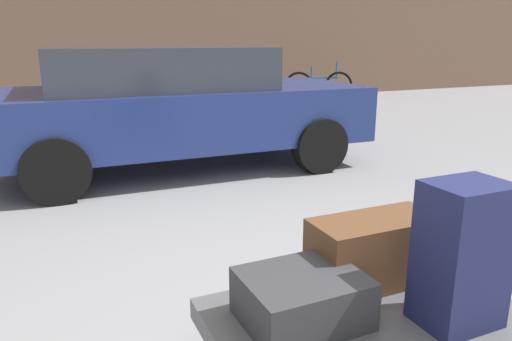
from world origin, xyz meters
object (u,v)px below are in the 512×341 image
at_px(luggage_cart, 366,326).
at_px(parked_car, 175,105).
at_px(bollard_kerb_near, 222,98).
at_px(suitcase_navy_rear_right, 462,255).
at_px(suitcase_charcoal_stacked_top, 302,298).
at_px(duffel_bag_brown_front_right, 375,251).
at_px(bollard_kerb_mid, 275,96).
at_px(bicycle_leaning, 319,85).

bearing_deg(luggage_cart, parked_car, 86.94).
bearing_deg(bollard_kerb_near, parked_car, -117.09).
bearing_deg(suitcase_navy_rear_right, suitcase_charcoal_stacked_top, 155.55).
distance_m(parked_car, bollard_kerb_near, 4.49).
bearing_deg(duffel_bag_brown_front_right, suitcase_charcoal_stacked_top, -162.23).
bearing_deg(luggage_cart, suitcase_charcoal_stacked_top, 167.19).
bearing_deg(suitcase_navy_rear_right, parked_car, 91.21).
xyz_separation_m(suitcase_charcoal_stacked_top, parked_car, (0.51, 3.97, 0.31)).
height_order(duffel_bag_brown_front_right, parked_car, parked_car).
bearing_deg(suitcase_navy_rear_right, bollard_kerb_near, 76.74).
relative_size(bollard_kerb_near, bollard_kerb_mid, 1.00).
bearing_deg(bollard_kerb_near, luggage_cart, -105.68).
relative_size(duffel_bag_brown_front_right, bicycle_leaning, 0.38).
bearing_deg(duffel_bag_brown_front_right, bicycle_leaning, 60.34).
xyz_separation_m(luggage_cart, suitcase_navy_rear_right, (0.30, -0.20, 0.38)).
distance_m(suitcase_charcoal_stacked_top, duffel_bag_brown_front_right, 0.52).
distance_m(luggage_cart, bollard_kerb_mid, 8.74).
relative_size(luggage_cart, bicycle_leaning, 0.81).
relative_size(parked_car, bicycle_leaning, 2.59).
height_order(suitcase_navy_rear_right, suitcase_charcoal_stacked_top, suitcase_navy_rear_right).
relative_size(suitcase_navy_rear_right, bollard_kerb_mid, 0.98).
height_order(luggage_cart, bicycle_leaning, bicycle_leaning).
bearing_deg(suitcase_charcoal_stacked_top, parked_car, 81.73).
bearing_deg(duffel_bag_brown_front_right, suitcase_navy_rear_right, -76.92).
bearing_deg(parked_car, luggage_cart, -93.06).
xyz_separation_m(suitcase_navy_rear_right, suitcase_charcoal_stacked_top, (-0.59, 0.27, -0.20)).
distance_m(luggage_cart, suitcase_navy_rear_right, 0.52).
relative_size(bicycle_leaning, bollard_kerb_mid, 2.67).
distance_m(suitcase_navy_rear_right, bollard_kerb_near, 8.45).
relative_size(luggage_cart, bollard_kerb_near, 2.16).
relative_size(duffel_bag_brown_front_right, bollard_kerb_near, 1.02).
distance_m(suitcase_charcoal_stacked_top, bollard_kerb_mid, 8.81).
distance_m(suitcase_navy_rear_right, suitcase_charcoal_stacked_top, 0.68).
height_order(suitcase_navy_rear_right, duffel_bag_brown_front_right, suitcase_navy_rear_right).
bearing_deg(suitcase_charcoal_stacked_top, bollard_kerb_near, 71.28).
xyz_separation_m(suitcase_navy_rear_right, bicycle_leaning, (5.04, 9.42, -0.28)).
xyz_separation_m(parked_car, bollard_kerb_mid, (3.28, 3.98, -0.45)).
distance_m(suitcase_charcoal_stacked_top, parked_car, 4.02).
distance_m(duffel_bag_brown_front_right, bollard_kerb_mid, 8.46).
relative_size(luggage_cart, suitcase_charcoal_stacked_top, 2.72).
relative_size(suitcase_charcoal_stacked_top, bollard_kerb_near, 0.80).
height_order(suitcase_charcoal_stacked_top, bollard_kerb_near, bollard_kerb_near).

